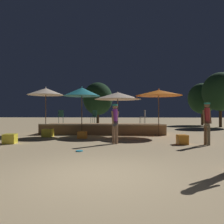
% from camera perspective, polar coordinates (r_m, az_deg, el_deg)
% --- Properties ---
extents(ground_plane, '(120.00, 120.00, 0.00)m').
position_cam_1_polar(ground_plane, '(5.15, -4.04, -16.20)').
color(ground_plane, tan).
extents(wooden_deck, '(8.15, 2.80, 0.70)m').
position_cam_1_polar(wooden_deck, '(15.22, -2.25, -4.37)').
color(wooden_deck, olive).
rests_on(wooden_deck, ground).
extents(patio_umbrella_0, '(2.34, 2.34, 3.11)m').
position_cam_1_polar(patio_umbrella_0, '(14.90, -16.92, 5.12)').
color(patio_umbrella_0, brown).
rests_on(patio_umbrella_0, ground).
extents(patio_umbrella_1, '(2.32, 2.32, 3.09)m').
position_cam_1_polar(patio_umbrella_1, '(13.91, -7.89, 5.24)').
color(patio_umbrella_1, brown).
rests_on(patio_umbrella_1, ground).
extents(patio_umbrella_2, '(2.84, 2.84, 2.90)m').
position_cam_1_polar(patio_umbrella_2, '(13.72, 12.10, 4.91)').
color(patio_umbrella_2, brown).
rests_on(patio_umbrella_2, ground).
extents(patio_umbrella_3, '(2.95, 2.95, 2.80)m').
position_cam_1_polar(patio_umbrella_3, '(13.86, 1.50, 4.25)').
color(patio_umbrella_3, brown).
rests_on(patio_umbrella_3, ground).
extents(cube_seat_0, '(0.48, 0.48, 0.39)m').
position_cam_1_polar(cube_seat_0, '(12.30, -7.75, -5.92)').
color(cube_seat_0, orange).
rests_on(cube_seat_0, ground).
extents(cube_seat_1, '(0.48, 0.48, 0.43)m').
position_cam_1_polar(cube_seat_1, '(10.38, 17.89, -6.87)').
color(cube_seat_1, orange).
rests_on(cube_seat_1, ground).
extents(cube_seat_2, '(0.61, 0.61, 0.44)m').
position_cam_1_polar(cube_seat_2, '(11.16, -25.11, -6.35)').
color(cube_seat_2, yellow).
rests_on(cube_seat_2, ground).
extents(cube_seat_3, '(0.58, 0.58, 0.47)m').
position_cam_1_polar(cube_seat_3, '(13.43, -16.44, -5.25)').
color(cube_seat_3, yellow).
rests_on(cube_seat_3, ground).
extents(person_0, '(0.49, 0.30, 1.88)m').
position_cam_1_polar(person_0, '(10.48, 23.57, -2.00)').
color(person_0, brown).
rests_on(person_0, ground).
extents(person_2, '(0.37, 0.50, 1.82)m').
position_cam_1_polar(person_2, '(10.02, 0.78, -2.35)').
color(person_2, '#997051').
rests_on(person_2, ground).
extents(bistro_chair_0, '(0.43, 0.43, 0.90)m').
position_cam_1_polar(bistro_chair_0, '(14.75, 8.31, -0.86)').
color(bistro_chair_0, '#47474C').
rests_on(bistro_chair_0, wooden_deck).
extents(bistro_chair_1, '(0.43, 0.44, 0.90)m').
position_cam_1_polar(bistro_chair_1, '(15.45, -4.65, -0.83)').
color(bistro_chair_1, '#1E4C47').
rests_on(bistro_chair_1, wooden_deck).
extents(bistro_chair_2, '(0.43, 0.43, 0.90)m').
position_cam_1_polar(bistro_chair_2, '(15.46, -13.20, -0.83)').
color(bistro_chair_2, '#1E4C47').
rests_on(bistro_chair_2, wooden_deck).
extents(frisbee_disc, '(0.26, 0.26, 0.03)m').
position_cam_1_polar(frisbee_disc, '(8.22, -8.51, -10.02)').
color(frisbee_disc, '#33B2D8').
rests_on(frisbee_disc, ground).
extents(background_tree_0, '(3.22, 3.22, 4.86)m').
position_cam_1_polar(background_tree_0, '(27.39, 22.51, 3.29)').
color(background_tree_0, '#3D2B1C').
rests_on(background_tree_0, ground).
extents(background_tree_1, '(3.47, 3.47, 5.41)m').
position_cam_1_polar(background_tree_1, '(24.13, 26.46, 4.76)').
color(background_tree_1, '#3D2B1C').
rests_on(background_tree_1, ground).
extents(background_tree_2, '(2.97, 2.97, 4.47)m').
position_cam_1_polar(background_tree_2, '(22.05, -3.73, 3.46)').
color(background_tree_2, '#3D2B1C').
rests_on(background_tree_2, ground).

